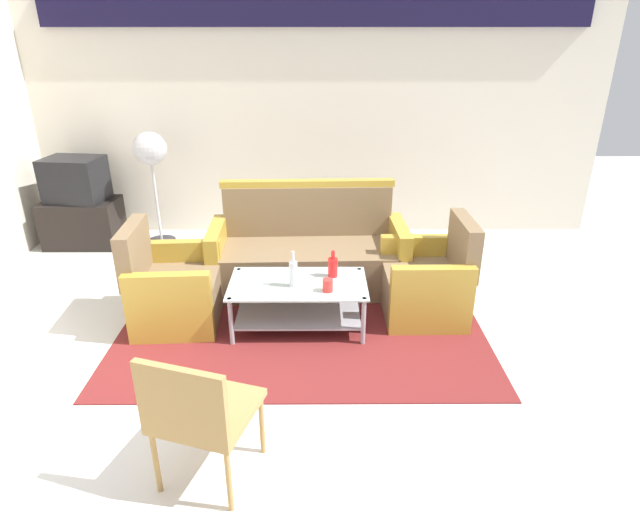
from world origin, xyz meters
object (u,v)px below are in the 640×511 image
Objects in this scene: armchair_right at (427,283)px; coffee_table at (298,298)px; couch at (308,255)px; bottle_red at (333,267)px; cup at (328,285)px; armchair_left at (173,290)px; wicker_chair at (198,410)px; bottle_clear at (293,273)px; television at (75,180)px; pedestal_fan at (151,156)px; tv_stand at (83,223)px.

coffee_table is at bearing 101.45° from armchair_right.
couch is 8.04× the size of bottle_red.
couch is 1.15m from armchair_right.
armchair_left is at bearing 168.39° from cup.
armchair_right is at bearing 67.47° from wicker_chair.
armchair_left is 1.00× the size of armchair_right.
bottle_clear is (-0.10, -0.83, 0.21)m from couch.
couch is at bearing 117.29° from armchair_left.
armchair_left and armchair_right have the same top height.
television reaches higher than armchair_right.
armchair_left is at bearing 173.58° from coffee_table.
pedestal_fan reaches higher than bottle_clear.
wicker_chair is at bearing -105.11° from bottle_clear.
armchair_right is at bearing 89.99° from armchair_left.
bottle_red reaches higher than tv_stand.
armchair_left reaches higher than bottle_clear.
television is 4.02m from wicker_chair.
tv_stand is at bearing 142.53° from bottle_clear.
couch is 2.80× the size of television.
armchair_left reaches higher than cup.
armchair_right is 1.12m from coffee_table.
tv_stand is (-2.73, 1.98, -0.20)m from cup.
cup is at bearing -35.89° from tv_stand.
television is (-2.57, 1.07, 0.44)m from couch.
television is (-2.78, 1.72, 0.26)m from bottle_red.
bottle_red is at bearing -31.67° from tv_stand.
armchair_right is (1.02, -0.54, -0.03)m from couch.
television is at bearing 148.29° from bottle_red.
cup is at bearing -47.05° from pedestal_fan.
armchair_right is 0.95m from cup.
tv_stand is at bearing 90.00° from television.
wicker_chair reaches higher than bottle_clear.
armchair_right reaches higher than bottle_red.
armchair_left is 3.75× the size of bottle_red.
tv_stand is at bearing -142.74° from armchair_left.
pedestal_fan reaches higher than tv_stand.
armchair_right is at bearing -24.04° from tv_stand.
couch is 2.28× the size of tv_stand.
pedestal_fan is (-1.89, 2.03, 0.55)m from cup.
television is at bearing -142.79° from armchair_left.
television is at bearing 138.08° from wicker_chair.
wicker_chair is (0.59, -1.73, 0.21)m from armchair_left.
armchair_left reaches higher than bottle_red.
armchair_right is at bearing 14.36° from bottle_clear.
armchair_left is at bearing -49.66° from tv_stand.
cup is at bearing 82.31° from wicker_chair.
armchair_left is at bearing 126.19° from wicker_chair.
television is at bearing 142.49° from bottle_clear.
coffee_table is at bearing 91.74° from wicker_chair.
wicker_chair is (1.20, -3.49, -0.52)m from pedestal_fan.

